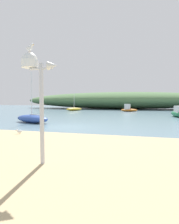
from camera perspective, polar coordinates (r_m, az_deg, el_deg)
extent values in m
plane|color=slate|center=(13.91, -7.38, -4.71)|extent=(120.00, 120.00, 0.00)
ellipsoid|color=#517547|center=(46.86, 9.25, 3.69)|extent=(51.56, 14.76, 4.29)
cylinder|color=silver|center=(5.19, -15.05, -0.70)|extent=(0.12, 0.12, 2.84)
cylinder|color=silver|center=(5.25, -15.28, 13.35)|extent=(0.70, 0.07, 0.07)
cylinder|color=white|center=(5.46, -18.61, 14.42)|extent=(0.46, 0.46, 0.21)
sphere|color=white|center=(5.48, -18.63, 15.51)|extent=(0.42, 0.42, 0.42)
cone|color=silver|center=(5.10, -11.75, 14.39)|extent=(0.27, 0.23, 0.23)
cylinder|color=orange|center=(5.55, -18.51, 17.88)|extent=(0.01, 0.01, 0.05)
cylinder|color=orange|center=(5.52, -18.86, 17.94)|extent=(0.01, 0.01, 0.05)
ellipsoid|color=white|center=(5.56, -18.70, 18.85)|extent=(0.27, 0.19, 0.14)
ellipsoid|color=#9EA0A8|center=(5.57, -18.71, 19.09)|extent=(0.25, 0.16, 0.05)
sphere|color=white|center=(5.50, -18.00, 19.80)|extent=(0.10, 0.10, 0.10)
cone|color=gold|center=(5.44, -17.51, 19.90)|extent=(0.06, 0.04, 0.03)
ellipsoid|color=#287A4C|center=(24.75, 26.54, -0.53)|extent=(1.60, 4.00, 0.79)
cube|color=silver|center=(24.35, 26.87, 0.72)|extent=(1.06, 1.46, 0.88)
ellipsoid|color=#2D4C9E|center=(17.21, -17.97, -2.06)|extent=(4.14, 2.54, 0.72)
cylinder|color=silver|center=(17.14, -18.11, 5.28)|extent=(0.08, 0.08, 4.11)
cylinder|color=silver|center=(16.72, -16.74, -0.84)|extent=(1.69, 0.62, 0.06)
ellipsoid|color=gold|center=(36.62, -4.94, 0.91)|extent=(3.06, 3.71, 0.62)
cylinder|color=silver|center=(36.58, -4.95, 3.62)|extent=(0.08, 0.08, 3.21)
cylinder|color=silver|center=(36.28, -5.67, 1.47)|extent=(1.03, 1.42, 0.06)
ellipsoid|color=orange|center=(34.51, 12.56, 0.59)|extent=(3.16, 1.20, 0.53)
cube|color=silver|center=(34.51, 12.06, 1.62)|extent=(1.13, 0.89, 1.07)
cylinder|color=orange|center=(10.53, -21.50, -6.36)|extent=(0.01, 0.01, 0.05)
cylinder|color=orange|center=(10.57, -21.51, -6.32)|extent=(0.01, 0.01, 0.05)
ellipsoid|color=white|center=(10.53, -21.52, -5.80)|extent=(0.29, 0.27, 0.15)
ellipsoid|color=#9EA0A8|center=(10.53, -21.52, -5.66)|extent=(0.26, 0.24, 0.05)
sphere|color=white|center=(10.52, -22.17, -5.41)|extent=(0.10, 0.10, 0.10)
cone|color=gold|center=(10.51, -22.59, -5.46)|extent=(0.07, 0.06, 0.03)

